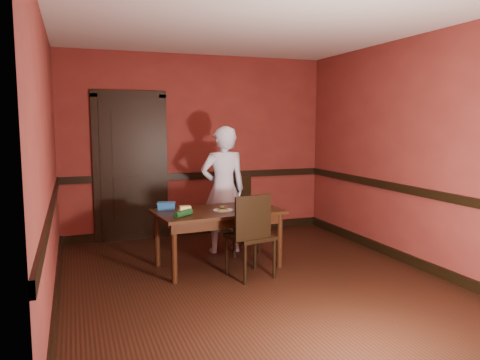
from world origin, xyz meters
TOP-DOWN VIEW (x-y plane):
  - floor at (0.00, 0.00)m, footprint 4.00×4.50m
  - ceiling at (0.00, 0.00)m, footprint 4.00×4.50m
  - wall_back at (0.00, 2.25)m, footprint 4.00×0.02m
  - wall_front at (0.00, -2.25)m, footprint 4.00×0.02m
  - wall_left at (-2.00, 0.00)m, footprint 0.02×4.50m
  - wall_right at (2.00, 0.00)m, footprint 0.02×4.50m
  - dado_back at (0.00, 2.23)m, footprint 4.00×0.03m
  - dado_left at (-1.99, 0.00)m, footprint 0.03×4.50m
  - dado_right at (1.99, 0.00)m, footprint 0.03×4.50m
  - baseboard_back at (0.00, 2.23)m, footprint 4.00×0.03m
  - baseboard_left at (-1.99, 0.00)m, footprint 0.03×4.50m
  - baseboard_right at (1.99, 0.00)m, footprint 0.03×4.50m
  - door at (-1.00, 2.22)m, footprint 1.05×0.07m
  - dining_table at (-0.20, 0.55)m, footprint 1.53×0.96m
  - chair_far at (0.22, 1.06)m, footprint 0.57×0.57m
  - chair_near at (0.03, 0.09)m, footprint 0.52×0.52m
  - person at (0.06, 1.16)m, footprint 0.61×0.40m
  - sandwich_plate at (-0.17, 0.47)m, footprint 0.23×0.23m
  - sauce_jar at (0.02, 0.42)m, footprint 0.07×0.07m
  - cheese_saucer at (-0.57, 0.65)m, footprint 0.17×0.17m
  - food_tub at (-0.77, 0.78)m, footprint 0.24×0.19m
  - wrapped_veg at (-0.68, 0.30)m, footprint 0.25×0.22m

SIDE VIEW (x-z plane):
  - floor at x=0.00m, z-range -0.01..0.01m
  - baseboard_back at x=0.00m, z-range 0.00..0.12m
  - baseboard_left at x=-1.99m, z-range 0.00..0.12m
  - baseboard_right at x=1.99m, z-range 0.00..0.12m
  - dining_table at x=-0.20m, z-range 0.00..0.68m
  - chair_near at x=0.03m, z-range 0.00..0.94m
  - chair_far at x=0.22m, z-range 0.00..0.98m
  - sandwich_plate at x=-0.17m, z-range 0.67..0.73m
  - cheese_saucer at x=-0.57m, z-range 0.67..0.73m
  - wrapped_veg at x=-0.68m, z-range 0.68..0.75m
  - sauce_jar at x=0.02m, z-range 0.68..0.76m
  - food_tub at x=-0.77m, z-range 0.68..0.77m
  - person at x=0.06m, z-range 0.00..1.65m
  - dado_back at x=0.00m, z-range 0.85..0.95m
  - dado_left at x=-1.99m, z-range 0.85..0.95m
  - dado_right at x=1.99m, z-range 0.85..0.95m
  - door at x=-1.00m, z-range -0.01..2.19m
  - wall_back at x=0.00m, z-range 0.00..2.70m
  - wall_front at x=0.00m, z-range 0.00..2.70m
  - wall_left at x=-2.00m, z-range 0.00..2.70m
  - wall_right at x=2.00m, z-range 0.00..2.70m
  - ceiling at x=0.00m, z-range 2.70..2.71m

